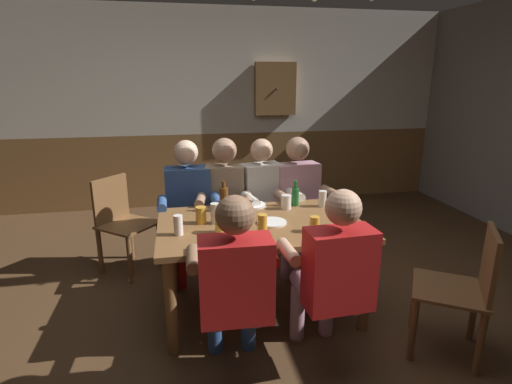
{
  "coord_description": "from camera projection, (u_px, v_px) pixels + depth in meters",
  "views": [
    {
      "loc": [
        -0.58,
        -2.69,
        1.78
      ],
      "look_at": [
        0.0,
        0.25,
        0.91
      ],
      "focal_mm": 28.31,
      "sensor_mm": 36.0,
      "label": 1
    }
  ],
  "objects": [
    {
      "name": "person_3",
      "position": [
        299.0,
        197.0,
        3.78
      ],
      "size": [
        0.58,
        0.55,
        1.24
      ],
      "rotation": [
        0.0,
        0.0,
        3.28
      ],
      "color": "#B78493",
      "rests_on": "ground_plane"
    },
    {
      "name": "plate_1",
      "position": [
        272.0,
        222.0,
        2.98
      ],
      "size": [
        0.22,
        0.22,
        0.01
      ],
      "primitive_type": "cylinder",
      "color": "white",
      "rests_on": "dining_table"
    },
    {
      "name": "person_0",
      "position": [
        189.0,
        203.0,
        3.59
      ],
      "size": [
        0.54,
        0.52,
        1.24
      ],
      "rotation": [
        0.0,
        0.0,
        3.16
      ],
      "color": "#2D4C84",
      "rests_on": "ground_plane"
    },
    {
      "name": "pint_glass_4",
      "position": [
        178.0,
        225.0,
        2.75
      ],
      "size": [
        0.06,
        0.06,
        0.14
      ],
      "primitive_type": "cylinder",
      "color": "white",
      "rests_on": "dining_table"
    },
    {
      "name": "pint_glass_2",
      "position": [
        220.0,
        223.0,
        2.79
      ],
      "size": [
        0.07,
        0.07,
        0.14
      ],
      "primitive_type": "cylinder",
      "color": "#E5C64C",
      "rests_on": "dining_table"
    },
    {
      "name": "dining_table",
      "position": [
        261.0,
        235.0,
        3.03
      ],
      "size": [
        1.51,
        0.96,
        0.73
      ],
      "color": "brown",
      "rests_on": "ground_plane"
    },
    {
      "name": "pint_glass_3",
      "position": [
        286.0,
        202.0,
        3.29
      ],
      "size": [
        0.08,
        0.08,
        0.12
      ],
      "primitive_type": "cylinder",
      "color": "white",
      "rests_on": "dining_table"
    },
    {
      "name": "pint_glass_7",
      "position": [
        322.0,
        199.0,
        3.35
      ],
      "size": [
        0.07,
        0.07,
        0.13
      ],
      "primitive_type": "cylinder",
      "color": "white",
      "rests_on": "dining_table"
    },
    {
      "name": "ground_plane",
      "position": [
        262.0,
        313.0,
        3.14
      ],
      "size": [
        7.62,
        7.62,
        0.0
      ],
      "primitive_type": "plane",
      "color": "#4C331E"
    },
    {
      "name": "chair_empty_near_right",
      "position": [
        122.0,
        221.0,
        3.76
      ],
      "size": [
        0.62,
        0.62,
        0.88
      ],
      "rotation": [
        0.0,
        0.0,
        -2.27
      ],
      "color": "brown",
      "rests_on": "ground_plane"
    },
    {
      "name": "person_5",
      "position": [
        333.0,
        271.0,
        2.42
      ],
      "size": [
        0.55,
        0.54,
        1.18
      ],
      "rotation": [
        0.0,
        0.0,
        0.05
      ],
      "color": "#AD1919",
      "rests_on": "ground_plane"
    },
    {
      "name": "pint_glass_6",
      "position": [
        235.0,
        206.0,
        3.16
      ],
      "size": [
        0.06,
        0.06,
        0.14
      ],
      "primitive_type": "cylinder",
      "color": "#E5C64C",
      "rests_on": "dining_table"
    },
    {
      "name": "back_wall_wainscot",
      "position": [
        220.0,
        168.0,
        5.79
      ],
      "size": [
        6.35,
        0.12,
        1.0
      ],
      "primitive_type": "cube",
      "color": "brown",
      "rests_on": "ground_plane"
    },
    {
      "name": "table_candle",
      "position": [
        328.0,
        233.0,
        2.7
      ],
      "size": [
        0.04,
        0.04,
        0.08
      ],
      "primitive_type": "cylinder",
      "color": "#F9E08C",
      "rests_on": "dining_table"
    },
    {
      "name": "bottle_0",
      "position": [
        295.0,
        196.0,
        3.37
      ],
      "size": [
        0.06,
        0.06,
        0.21
      ],
      "color": "#195923",
      "rests_on": "dining_table"
    },
    {
      "name": "chair_empty_near_left",
      "position": [
        464.0,
        288.0,
        2.57
      ],
      "size": [
        0.61,
        0.61,
        0.88
      ],
      "rotation": [
        0.0,
        0.0,
        0.99
      ],
      "color": "brown",
      "rests_on": "ground_plane"
    },
    {
      "name": "pint_glass_5",
      "position": [
        315.0,
        224.0,
        2.81
      ],
      "size": [
        0.07,
        0.07,
        0.11
      ],
      "primitive_type": "cylinder",
      "color": "gold",
      "rests_on": "dining_table"
    },
    {
      "name": "pint_glass_0",
      "position": [
        201.0,
        215.0,
        2.97
      ],
      "size": [
        0.08,
        0.08,
        0.13
      ],
      "primitive_type": "cylinder",
      "color": "gold",
      "rests_on": "dining_table"
    },
    {
      "name": "pint_glass_1",
      "position": [
        262.0,
        223.0,
        2.79
      ],
      "size": [
        0.07,
        0.07,
        0.13
      ],
      "primitive_type": "cylinder",
      "color": "gold",
      "rests_on": "dining_table"
    },
    {
      "name": "back_wall_upper",
      "position": [
        217.0,
        72.0,
        5.42
      ],
      "size": [
        6.35,
        0.12,
        1.65
      ],
      "primitive_type": "cube",
      "color": "beige"
    },
    {
      "name": "bottle_1",
      "position": [
        224.0,
        198.0,
        3.24
      ],
      "size": [
        0.07,
        0.07,
        0.25
      ],
      "color": "#593314",
      "rests_on": "dining_table"
    },
    {
      "name": "wall_dart_cabinet",
      "position": [
        275.0,
        89.0,
        5.5
      ],
      "size": [
        0.56,
        0.15,
        0.7
      ],
      "color": "brown"
    },
    {
      "name": "person_4",
      "position": [
        235.0,
        280.0,
        2.3
      ],
      "size": [
        0.56,
        0.52,
        1.18
      ],
      "rotation": [
        0.0,
        0.0,
        -0.04
      ],
      "color": "#AD1919",
      "rests_on": "ground_plane"
    },
    {
      "name": "person_2",
      "position": [
        265.0,
        200.0,
        3.72
      ],
      "size": [
        0.55,
        0.58,
        1.23
      ],
      "rotation": [
        0.0,
        0.0,
        3.34
      ],
      "color": "silver",
      "rests_on": "ground_plane"
    },
    {
      "name": "person_1",
      "position": [
        225.0,
        201.0,
        3.65
      ],
      "size": [
        0.52,
        0.55,
        1.25
      ],
      "rotation": [
        0.0,
        0.0,
        2.99
      ],
      "color": "#997F60",
      "rests_on": "ground_plane"
    },
    {
      "name": "pint_glass_8",
      "position": [
        215.0,
        213.0,
        2.96
      ],
      "size": [
        0.07,
        0.07,
        0.15
      ],
      "primitive_type": "cylinder",
      "color": "white",
      "rests_on": "dining_table"
    },
    {
      "name": "plate_0",
      "position": [
        253.0,
        205.0,
        3.38
      ],
      "size": [
        0.22,
        0.22,
        0.01
      ],
      "primitive_type": "cylinder",
      "color": "white",
      "rests_on": "dining_table"
    }
  ]
}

